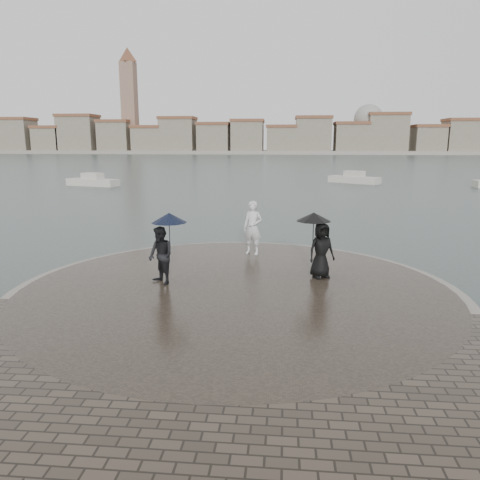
# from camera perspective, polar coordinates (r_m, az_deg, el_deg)

# --- Properties ---
(ground) EXTENTS (400.00, 400.00, 0.00)m
(ground) POSITION_cam_1_polar(r_m,az_deg,el_deg) (10.01, -2.67, -13.91)
(ground) COLOR #2B3835
(ground) RESTS_ON ground
(kerb_ring) EXTENTS (12.50, 12.50, 0.32)m
(kerb_ring) POSITION_cam_1_polar(r_m,az_deg,el_deg) (13.17, -0.54, -6.67)
(kerb_ring) COLOR gray
(kerb_ring) RESTS_ON ground
(quay_tip) EXTENTS (11.90, 11.90, 0.36)m
(quay_tip) POSITION_cam_1_polar(r_m,az_deg,el_deg) (13.16, -0.54, -6.58)
(quay_tip) COLOR #2D261E
(quay_tip) RESTS_ON ground
(statue) EXTENTS (0.82, 0.67, 1.93)m
(statue) POSITION_cam_1_polar(r_m,az_deg,el_deg) (16.79, 1.56, 1.52)
(statue) COLOR silver
(statue) RESTS_ON quay_tip
(visitor_left) EXTENTS (1.26, 1.11, 2.04)m
(visitor_left) POSITION_cam_1_polar(r_m,az_deg,el_deg) (13.40, -9.39, -0.71)
(visitor_left) COLOR black
(visitor_left) RESTS_ON quay_tip
(visitor_right) EXTENTS (1.25, 1.05, 1.95)m
(visitor_right) POSITION_cam_1_polar(r_m,az_deg,el_deg) (14.05, 9.62, -0.09)
(visitor_right) COLOR black
(visitor_right) RESTS_ON quay_tip
(far_skyline) EXTENTS (260.00, 20.00, 37.00)m
(far_skyline) POSITION_cam_1_polar(r_m,az_deg,el_deg) (169.80, 2.90, 12.33)
(far_skyline) COLOR gray
(far_skyline) RESTS_ON ground
(boats) EXTENTS (45.82, 9.59, 1.50)m
(boats) POSITION_cam_1_polar(r_m,az_deg,el_deg) (48.19, 9.18, 7.03)
(boats) COLOR beige
(boats) RESTS_ON ground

